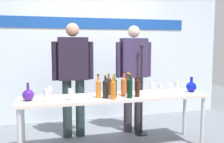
{
  "coord_description": "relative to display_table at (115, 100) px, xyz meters",
  "views": [
    {
      "loc": [
        -0.92,
        -3.28,
        1.45
      ],
      "look_at": [
        0.0,
        0.15,
        1.07
      ],
      "focal_mm": 40.77,
      "sensor_mm": 36.0,
      "label": 1
    }
  ],
  "objects": [
    {
      "name": "wine_glass_right_0",
      "position": [
        0.57,
        0.05,
        0.17
      ],
      "size": [
        0.07,
        0.07,
        0.15
      ],
      "color": "white",
      "rests_on": "display_table"
    },
    {
      "name": "wine_bottle_0",
      "position": [
        -0.04,
        -0.1,
        0.2
      ],
      "size": [
        0.07,
        0.07,
        0.32
      ],
      "color": "#1C3817",
      "rests_on": "display_table"
    },
    {
      "name": "wine_bottle_2",
      "position": [
        -0.16,
        -0.12,
        0.19
      ],
      "size": [
        0.07,
        0.07,
        0.31
      ],
      "color": "black",
      "rests_on": "display_table"
    },
    {
      "name": "wine_bottle_7",
      "position": [
        -0.08,
        -0.22,
        0.19
      ],
      "size": [
        0.07,
        0.07,
        0.3
      ],
      "color": "orange",
      "rests_on": "display_table"
    },
    {
      "name": "wine_bottle_3",
      "position": [
        0.23,
        0.14,
        0.19
      ],
      "size": [
        0.07,
        0.07,
        0.3
      ],
      "color": "#512718",
      "rests_on": "display_table"
    },
    {
      "name": "wine_glass_right_4",
      "position": [
        0.67,
        -0.02,
        0.17
      ],
      "size": [
        0.06,
        0.06,
        0.15
      ],
      "color": "white",
      "rests_on": "display_table"
    },
    {
      "name": "microphone_stand",
      "position": [
        0.56,
        0.44,
        -0.21
      ],
      "size": [
        0.2,
        0.2,
        1.46
      ],
      "color": "black",
      "rests_on": "ground"
    },
    {
      "name": "display_table",
      "position": [
        0.0,
        0.0,
        0.0
      ],
      "size": [
        2.56,
        0.57,
        0.75
      ],
      "color": "silver",
      "rests_on": "ground"
    },
    {
      "name": "wine_bottle_4",
      "position": [
        0.12,
        -0.03,
        0.2
      ],
      "size": [
        0.08,
        0.08,
        0.33
      ],
      "color": "#D8612A",
      "rests_on": "display_table"
    },
    {
      "name": "wine_glass_right_3",
      "position": [
        1.0,
        0.14,
        0.17
      ],
      "size": [
        0.06,
        0.06,
        0.15
      ],
      "color": "white",
      "rests_on": "display_table"
    },
    {
      "name": "back_wall",
      "position": [
        0.0,
        1.55,
        0.81
      ],
      "size": [
        5.29,
        0.11,
        3.0
      ],
      "color": "silver",
      "rests_on": "ground"
    },
    {
      "name": "wine_bottle_6",
      "position": [
        0.15,
        -0.19,
        0.2
      ],
      "size": [
        0.07,
        0.07,
        0.32
      ],
      "color": "black",
      "rests_on": "display_table"
    },
    {
      "name": "wine_glass_left_0",
      "position": [
        -0.9,
        -0.18,
        0.18
      ],
      "size": [
        0.06,
        0.06,
        0.17
      ],
      "color": "white",
      "rests_on": "display_table"
    },
    {
      "name": "presenter_left",
      "position": [
        -0.49,
        0.62,
        0.33
      ],
      "size": [
        0.64,
        0.22,
        1.77
      ],
      "color": "#233334",
      "rests_on": "ground"
    },
    {
      "name": "presenter_right",
      "position": [
        0.49,
        0.62,
        0.31
      ],
      "size": [
        0.61,
        0.22,
        1.75
      ],
      "color": "#362F36",
      "rests_on": "ground"
    },
    {
      "name": "decanter_blue_right",
      "position": [
        1.16,
        -0.02,
        0.14
      ],
      "size": [
        0.15,
        0.15,
        0.22
      ],
      "color": "#0C16B2",
      "rests_on": "display_table"
    },
    {
      "name": "wine_glass_left_1",
      "position": [
        -0.86,
        0.15,
        0.16
      ],
      "size": [
        0.06,
        0.06,
        0.14
      ],
      "color": "white",
      "rests_on": "display_table"
    },
    {
      "name": "wine_bottle_8",
      "position": [
        -0.25,
        -0.08,
        0.19
      ],
      "size": [
        0.07,
        0.07,
        0.31
      ],
      "color": "orange",
      "rests_on": "display_table"
    },
    {
      "name": "wine_glass_right_1",
      "position": [
        0.8,
        -0.06,
        0.16
      ],
      "size": [
        0.06,
        0.06,
        0.14
      ],
      "color": "white",
      "rests_on": "display_table"
    },
    {
      "name": "wine_glass_right_2",
      "position": [
        0.93,
        -0.03,
        0.18
      ],
      "size": [
        0.06,
        0.06,
        0.17
      ],
      "color": "white",
      "rests_on": "display_table"
    },
    {
      "name": "decanter_blue_left",
      "position": [
        -1.12,
        -0.02,
        0.14
      ],
      "size": [
        0.14,
        0.14,
        0.23
      ],
      "color": "#461D8D",
      "rests_on": "display_table"
    },
    {
      "name": "wine_bottle_1",
      "position": [
        -0.07,
        0.08,
        0.2
      ],
      "size": [
        0.07,
        0.07,
        0.31
      ],
      "color": "#4F2C15",
      "rests_on": "display_table"
    },
    {
      "name": "wine_bottle_5",
      "position": [
        0.27,
        -0.14,
        0.19
      ],
      "size": [
        0.06,
        0.06,
        0.32
      ],
      "color": "#37180C",
      "rests_on": "display_table"
    },
    {
      "name": "wine_glass_left_2",
      "position": [
        -0.61,
        -0.14,
        0.16
      ],
      "size": [
        0.06,
        0.06,
        0.15
      ],
      "color": "white",
      "rests_on": "display_table"
    }
  ]
}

